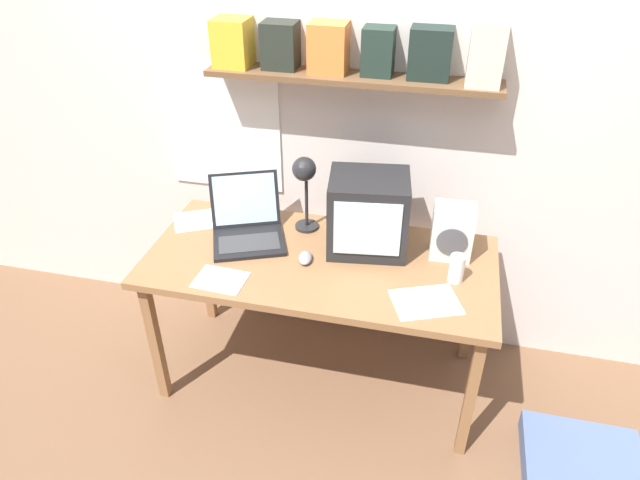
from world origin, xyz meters
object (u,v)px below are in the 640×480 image
loose_paper_near_laptop (199,220)px  open_notebook (426,302)px  laptop (247,223)px  space_heater (452,232)px  floor_cushion (584,473)px  computer_mouse (305,258)px  printed_handout (220,280)px  crt_monitor (368,213)px  corner_desk (320,270)px  juice_glass (456,270)px  desk_lamp (305,178)px

loose_paper_near_laptop → open_notebook: 1.21m
laptop → open_notebook: laptop is taller
space_heater → floor_cushion: space_heater is taller
space_heater → computer_mouse: space_heater is taller
loose_paper_near_laptop → printed_handout: size_ratio=1.34×
crt_monitor → floor_cushion: bearing=-32.7°
computer_mouse → open_notebook: 0.57m
corner_desk → juice_glass: juice_glass is taller
printed_handout → crt_monitor: bearing=35.2°
desk_lamp → computer_mouse: bearing=-83.3°
crt_monitor → space_heater: (0.37, 0.02, -0.05)m
juice_glass → printed_handout: juice_glass is taller
printed_handout → desk_lamp: bearing=59.2°
juice_glass → space_heater: 0.20m
computer_mouse → printed_handout: (-0.32, -0.22, -0.01)m
crt_monitor → computer_mouse: (-0.25, -0.18, -0.16)m
juice_glass → printed_handout: (-0.97, -0.23, -0.05)m
crt_monitor → laptop: crt_monitor is taller
printed_handout → computer_mouse: bearing=34.9°
loose_paper_near_laptop → computer_mouse: bearing=-19.3°
crt_monitor → printed_handout: bearing=-152.6°
crt_monitor → desk_lamp: 0.33m
desk_lamp → juice_glass: (0.71, -0.21, -0.24)m
laptop → space_heater: laptop is taller
corner_desk → computer_mouse: (-0.06, -0.03, 0.08)m
desk_lamp → open_notebook: desk_lamp is taller
laptop → computer_mouse: bearing=-46.7°
desk_lamp → printed_handout: (-0.26, -0.44, -0.29)m
juice_glass → computer_mouse: size_ratio=1.09×
space_heater → open_notebook: space_heater is taller
space_heater → floor_cushion: (0.67, -0.50, -0.81)m
corner_desk → open_notebook: 0.53m
corner_desk → floor_cushion: size_ratio=3.16×
loose_paper_near_laptop → laptop: bearing=-13.4°
desk_lamp → open_notebook: bearing=-40.1°
crt_monitor → open_notebook: 0.49m
laptop → desk_lamp: bearing=-6.8°
laptop → desk_lamp: (0.26, 0.07, 0.23)m
floor_cushion → desk_lamp: bearing=158.6°
laptop → crt_monitor: bearing=-19.2°
desk_lamp → space_heater: desk_lamp is taller
laptop → desk_lamp: 0.36m
corner_desk → loose_paper_near_laptop: (-0.66, 0.18, 0.06)m
loose_paper_near_laptop → printed_handout: bearing=-56.5°
space_heater → computer_mouse: bearing=-165.2°
open_notebook → loose_paper_near_laptop: bearing=161.8°
corner_desk → floor_cushion: (1.23, -0.34, -0.62)m
space_heater → loose_paper_near_laptop: 1.23m
crt_monitor → floor_cushion: size_ratio=0.78×
printed_handout → laptop: bearing=90.5°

